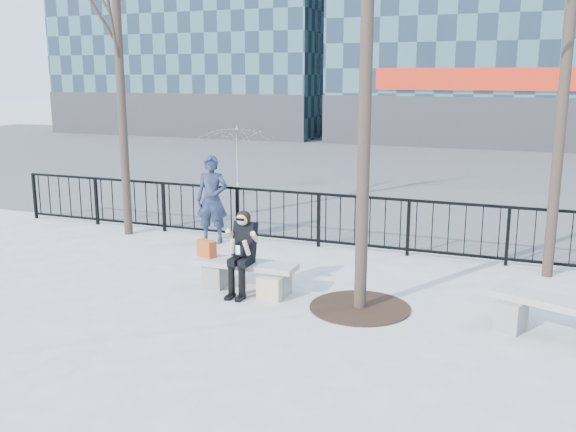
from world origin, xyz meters
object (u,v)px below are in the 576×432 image
(bench_main, at_px, (246,273))
(seated_woman, at_px, (242,253))
(standing_man, at_px, (212,199))
(bench_second, at_px, (557,314))

(bench_main, relative_size, seated_woman, 1.23)
(bench_main, relative_size, standing_man, 0.91)
(bench_second, height_order, seated_woman, seated_woman)
(seated_woman, distance_m, standing_man, 3.32)
(bench_second, relative_size, seated_woman, 1.28)
(bench_second, xyz_separation_m, standing_man, (-6.54, 2.69, 0.59))
(bench_second, relative_size, standing_man, 0.95)
(bench_main, height_order, standing_man, standing_man)
(bench_main, xyz_separation_m, bench_second, (4.59, -0.16, 0.01))
(bench_second, bearing_deg, seated_woman, -159.89)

